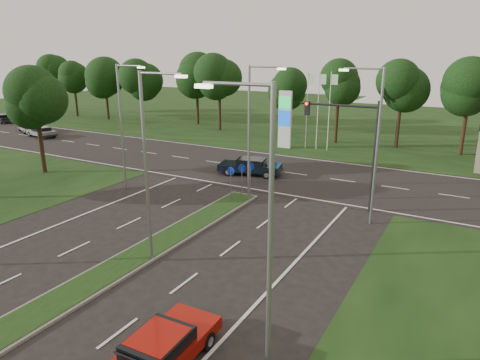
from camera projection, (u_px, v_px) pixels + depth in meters
The scene contains 19 objects.
ground at pixel (31, 319), 16.24m from camera, with size 160.00×160.00×0.00m, color black.
verge_far at pixel (370, 123), 62.20m from camera, with size 160.00×50.00×0.02m, color black.
cross_road at pixel (285, 172), 36.29m from camera, with size 160.00×12.00×0.02m, color black.
median_kerb at pixel (109, 273), 19.56m from camera, with size 2.00×26.00×0.12m, color slate.
streetlight_median_near at pixel (149, 160), 19.33m from camera, with size 2.53×0.22×9.00m.
streetlight_median_far at pixel (252, 128), 27.69m from camera, with size 2.53×0.22×9.00m.
streetlight_left_far at pixel (123, 121), 30.39m from camera, with size 2.53×0.22×9.00m.
streetlight_right_far at pixel (374, 139), 24.03m from camera, with size 2.53×0.22×9.00m.
streetlight_right_near at pixel (264, 220), 12.33m from camera, with size 2.53×0.22×9.00m.
traffic_signal at pixel (355, 138), 26.58m from camera, with size 5.10×0.42×7.00m.
median_signs at pixel (241, 174), 29.45m from camera, with size 1.16×1.76×2.38m.
gas_pylon at pixel (287, 118), 44.72m from camera, with size 5.80×1.26×8.00m.
tree_left_far at pixel (33, 100), 34.54m from camera, with size 5.20×5.20×8.86m.
treeline_far at pixel (345, 80), 47.62m from camera, with size 6.00×6.00×9.90m.
red_sedan at pixel (160, 350), 13.53m from camera, with size 2.03×4.64×1.26m.
navy_sedan at pixel (250, 166), 35.37m from camera, with size 5.40×3.20×1.39m.
far_car_a at pixel (41, 132), 51.31m from camera, with size 4.56×2.65×1.23m.
far_car_b at pixel (29, 127), 54.68m from camera, with size 4.89×3.60×1.30m.
far_car_c at pixel (4, 118), 62.19m from camera, with size 4.59×2.94×1.22m.
Camera 1 is at (13.81, -8.36, 9.70)m, focal length 32.00 mm.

